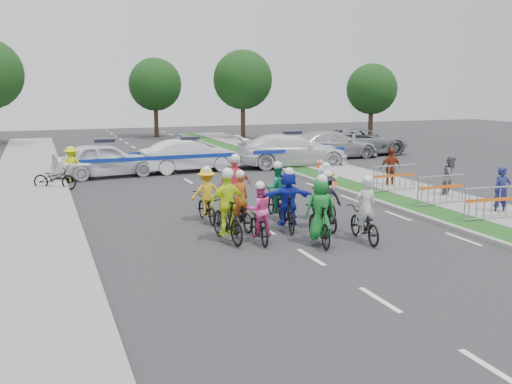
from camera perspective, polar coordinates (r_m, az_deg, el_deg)
name	(u,v)px	position (r m, az deg, el deg)	size (l,w,h in m)	color
ground	(311,257)	(14.02, 5.52, -6.52)	(90.00, 90.00, 0.00)	#28282B
curb_right	(377,201)	(20.69, 12.02, -0.93)	(0.20, 60.00, 0.12)	gray
grass_strip	(394,200)	(21.08, 13.61, -0.80)	(1.20, 60.00, 0.11)	#1D4F19
sidewalk_right	(435,196)	(22.14, 17.46, -0.43)	(2.40, 60.00, 0.13)	gray
sidewalk_left	(26,231)	(17.45, -21.99, -3.60)	(3.00, 60.00, 0.13)	gray
rider_0	(364,219)	(15.49, 10.78, -2.71)	(0.84, 1.83, 1.80)	black
rider_1	(320,217)	(14.93, 6.40, -2.55)	(0.87, 1.86, 1.89)	black
rider_2	(259,219)	(15.13, 0.29, -2.73)	(0.74, 1.68, 1.66)	black
rider_3	(227,214)	(15.17, -2.88, -2.16)	(1.05, 1.96, 2.01)	black
rider_4	(325,206)	(16.63, 6.94, -1.41)	(1.01, 1.75, 1.73)	black
rider_5	(288,204)	(16.31, 3.19, -1.22)	(1.53, 1.82, 1.85)	black
rider_6	(239,209)	(16.53, -1.68, -1.74)	(0.75, 1.76, 1.75)	black
rider_7	(324,198)	(17.70, 6.81, -0.56)	(0.78, 1.75, 1.82)	black
rider_8	(276,197)	(17.86, 2.05, -0.50)	(0.81, 1.83, 1.82)	black
rider_9	(235,194)	(17.88, -2.13, -0.15)	(1.03, 1.95, 2.04)	black
rider_10	(206,200)	(17.45, -4.98, -0.79)	(0.97, 1.71, 1.74)	black
police_car_0	(105,160)	(26.85, -14.84, 3.14)	(1.87, 4.65, 1.58)	white
police_car_1	(190,156)	(27.86, -6.61, 3.63)	(1.62, 4.65, 1.53)	white
police_car_2	(292,150)	(29.31, 3.64, 4.17)	(2.35, 5.79, 1.68)	white
civilian_sedan	(333,145)	(33.13, 7.67, 4.73)	(2.17, 5.33, 1.55)	#AEAEB3
civilian_suv	(361,142)	(34.90, 10.45, 4.99)	(2.66, 5.77, 1.60)	gray
spectator_0	(502,191)	(19.82, 23.37, 0.07)	(0.58, 0.38, 1.58)	navy
spectator_1	(451,177)	(22.16, 18.91, 1.41)	(0.77, 0.60, 1.59)	#5C5C61
spectator_2	(391,168)	(23.74, 13.32, 2.34)	(0.96, 0.40, 1.64)	maroon
marshal_hiviz	(71,164)	(25.85, -17.98, 2.66)	(1.00, 0.57, 1.55)	#DFFF0D
barrier_0	(492,205)	(18.68, 22.52, -1.19)	(2.00, 0.50, 1.12)	#A5A8AD
barrier_1	(441,191)	(20.42, 17.99, 0.05)	(2.00, 0.50, 1.12)	#A5A8AD
barrier_2	(394,179)	(22.56, 13.67, 1.24)	(2.00, 0.50, 1.12)	#A5A8AD
cone_0	(334,180)	(23.30, 7.80, 1.19)	(0.40, 0.40, 0.70)	#F24C0C
cone_1	(320,164)	(28.19, 6.38, 2.85)	(0.40, 0.40, 0.70)	#F24C0C
parked_bike	(55,178)	(24.20, -19.48, 1.32)	(0.62, 1.78, 0.93)	black
tree_1	(243,80)	(44.58, -1.33, 11.15)	(4.55, 4.55, 6.82)	#382619
tree_2	(372,89)	(44.93, 11.50, 10.04)	(3.85, 3.85, 5.77)	#382619
tree_4	(155,85)	(46.85, -10.07, 10.54)	(4.20, 4.20, 6.30)	#382619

